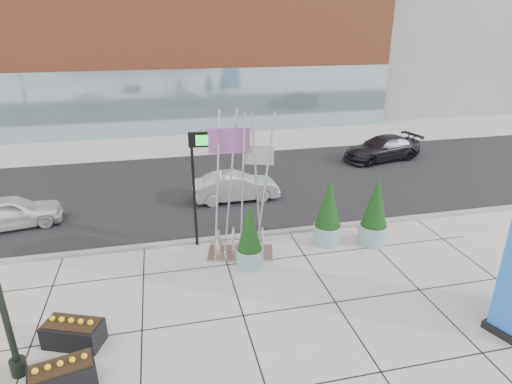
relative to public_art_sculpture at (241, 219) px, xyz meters
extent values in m
plane|color=#9E9991|center=(-1.65, -2.69, -1.47)|extent=(160.00, 160.00, 0.00)
cube|color=black|center=(-1.65, 7.31, -1.46)|extent=(80.00, 12.00, 0.02)
cube|color=gray|center=(-1.65, 1.31, -1.41)|extent=(80.00, 0.30, 0.12)
cube|color=#9E4C2D|center=(-0.65, 24.31, 4.03)|extent=(34.00, 10.00, 11.00)
cube|color=#8CA5B2|center=(-0.65, 19.51, 1.03)|extent=(34.00, 0.60, 5.00)
cube|color=slate|center=(24.35, 29.31, 7.53)|extent=(20.00, 18.00, 18.00)
cylinder|color=black|center=(-6.65, -4.67, -1.25)|extent=(0.39, 0.39, 0.45)
cube|color=#B0B3B5|center=(-0.02, 0.00, -1.44)|extent=(2.68, 1.75, 0.07)
cylinder|color=#B0B3B5|center=(-0.80, -0.22, 1.33)|extent=(0.09, 0.09, 5.60)
cylinder|color=#B0B3B5|center=(-0.36, 0.17, 1.33)|extent=(0.09, 0.09, 5.60)
cylinder|color=#B0B3B5|center=(0.09, -0.11, 1.33)|extent=(0.09, 0.09, 5.60)
cylinder|color=#B0B3B5|center=(0.60, 0.23, 1.33)|extent=(0.09, 0.09, 5.60)
cylinder|color=#B0B3B5|center=(0.88, -0.28, 1.33)|extent=(0.09, 0.09, 5.60)
torus|color=#B0B3B5|center=(-0.86, -0.11, -0.93)|extent=(0.30, 1.01, 1.02)
torus|color=#B0B3B5|center=(-0.30, 0.12, -0.93)|extent=(0.30, 1.01, 1.02)
torus|color=#B0B3B5|center=(0.26, -0.11, -0.93)|extent=(0.30, 1.01, 1.02)
torus|color=#B0B3B5|center=(0.82, 0.12, -0.93)|extent=(0.30, 1.01, 1.02)
cube|color=red|center=(-0.36, 0.00, 3.01)|extent=(1.45, 0.28, 0.90)
cube|color=#B0B3B5|center=(0.65, 0.12, 2.45)|extent=(1.08, 0.41, 0.67)
cylinder|color=black|center=(-1.58, 1.11, 0.80)|extent=(0.11, 0.11, 4.54)
cube|color=black|center=(-0.61, 1.11, 2.86)|extent=(2.17, 0.38, 0.54)
cube|color=#19D833|center=(-1.04, 0.99, 2.86)|extent=(0.76, 0.09, 0.38)
cylinder|color=#7EA9A9|center=(5.35, -0.28, -1.08)|extent=(1.12, 1.12, 0.79)
cylinder|color=black|center=(5.35, -0.28, -0.68)|extent=(1.03, 1.03, 0.07)
cone|color=black|center=(5.35, -0.28, 0.33)|extent=(1.01, 1.01, 2.02)
cylinder|color=#7EA9A9|center=(3.55, 0.11, -1.08)|extent=(1.11, 1.11, 0.78)
cylinder|color=black|center=(3.55, 0.11, -0.69)|extent=(1.02, 1.02, 0.07)
cone|color=black|center=(3.55, 0.11, 0.30)|extent=(1.00, 1.00, 2.00)
cylinder|color=#7EA9A9|center=(0.15, -0.89, -1.13)|extent=(0.97, 0.97, 0.68)
cylinder|color=black|center=(0.15, -0.89, -0.79)|extent=(0.90, 0.90, 0.06)
cone|color=black|center=(0.15, -0.89, 0.09)|extent=(0.88, 0.88, 1.75)
cube|color=black|center=(-5.45, -3.83, -1.13)|extent=(1.75, 1.31, 0.67)
cube|color=black|center=(-5.45, -3.83, -0.78)|extent=(1.60, 1.16, 0.07)
cube|color=black|center=(-5.45, -5.41, -1.15)|extent=(1.65, 1.09, 0.65)
cube|color=black|center=(-5.45, -5.41, -0.80)|extent=(1.52, 0.96, 0.06)
imported|color=white|center=(-9.23, 4.48, -0.77)|extent=(4.33, 2.35, 1.40)
imported|color=#B5B8BE|center=(0.78, 5.32, -0.77)|extent=(4.25, 1.54, 1.39)
imported|color=black|center=(11.13, 9.75, -0.71)|extent=(5.52, 3.13, 1.51)
camera|label=1|loc=(-2.67, -14.19, 6.89)|focal=30.00mm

